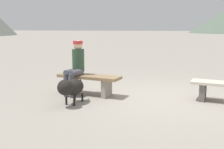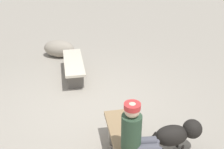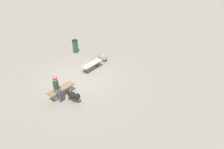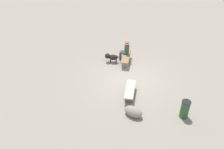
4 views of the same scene
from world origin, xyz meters
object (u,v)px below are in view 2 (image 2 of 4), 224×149
Objects in this scene: bench_right at (126,144)px; dog at (178,133)px; seated_person at (138,135)px; bench_left at (74,66)px; boulder at (59,48)px.

dog is (0.08, 0.89, 0.02)m from bench_right.
bench_left is at bearing -163.19° from seated_person.
boulder reaches higher than bench_left.
bench_right is at bearing 1.51° from boulder.
bench_left is 1.21× the size of seated_person.
bench_left is 1.78× the size of boulder.
bench_right is at bearing -177.93° from dog.
bench_right is (3.09, 0.05, 0.04)m from bench_left.
seated_person is at bearing 12.04° from bench_left.
bench_left is at bearing 2.86° from boulder.
seated_person reaches higher than bench_right.
seated_person is at bearing 1.89° from boulder.
bench_right is 1.78× the size of dog.
bench_right is at bearing 11.43° from bench_left.
bench_right reaches higher than bench_left.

